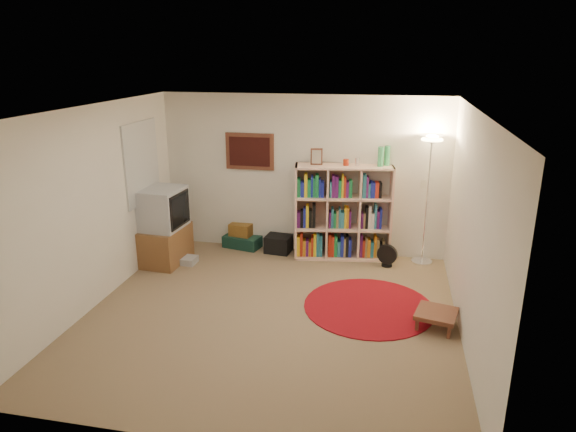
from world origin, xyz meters
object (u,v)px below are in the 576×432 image
(floor_fan, at_px, (387,256))
(side_table, at_px, (436,314))
(floor_lamp, at_px, (431,158))
(tv_stand, at_px, (164,227))
(suitcase, at_px, (243,241))
(bookshelf, at_px, (341,214))

(floor_fan, height_order, side_table, floor_fan)
(floor_fan, relative_size, side_table, 0.64)
(floor_lamp, bearing_deg, tv_stand, -168.94)
(floor_fan, xyz_separation_m, tv_stand, (-3.34, -0.50, 0.39))
(floor_lamp, bearing_deg, floor_fan, -154.09)
(suitcase, bearing_deg, floor_lamp, 10.05)
(bookshelf, distance_m, suitcase, 1.75)
(floor_fan, bearing_deg, side_table, -54.89)
(floor_fan, relative_size, tv_stand, 0.30)
(tv_stand, distance_m, suitcase, 1.39)
(tv_stand, bearing_deg, floor_fan, 12.65)
(suitcase, bearing_deg, side_table, -22.94)
(bookshelf, relative_size, tv_stand, 1.51)
(floor_lamp, relative_size, floor_fan, 5.67)
(bookshelf, height_order, floor_fan, bookshelf)
(side_table, bearing_deg, bookshelf, 123.93)
(floor_lamp, xyz_separation_m, side_table, (0.07, -1.98, -1.46))
(floor_fan, bearing_deg, suitcase, -173.00)
(tv_stand, bearing_deg, side_table, -13.14)
(bookshelf, relative_size, side_table, 3.24)
(bookshelf, xyz_separation_m, floor_fan, (0.73, -0.26, -0.54))
(floor_fan, xyz_separation_m, side_table, (0.60, -1.73, -0.00))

